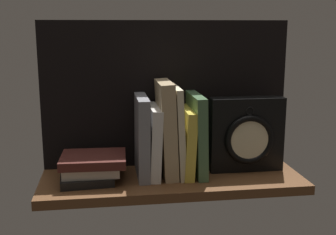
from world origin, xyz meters
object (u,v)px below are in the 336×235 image
object	(u,v)px
book_stack_side	(91,168)
book_yellow_seinlanguage	(186,141)
book_green_romantic	(197,134)
framed_clock	(247,135)
book_white_catcher	(154,141)
book_tan_shortstories	(166,129)
book_cream_twain	(177,131)
book_gray_chess	(142,137)

from	to	relation	value
book_stack_side	book_yellow_seinlanguage	bearing A→B (deg)	6.32
book_green_romantic	framed_clock	size ratio (longest dim) A/B	1.06
framed_clock	book_stack_side	distance (cm)	43.75
book_green_romantic	book_stack_side	world-z (taller)	book_green_romantic
book_yellow_seinlanguage	framed_clock	world-z (taller)	framed_clock
book_white_catcher	book_green_romantic	world-z (taller)	book_green_romantic
framed_clock	book_green_romantic	bearing A→B (deg)	-179.90
book_tan_shortstories	book_stack_side	bearing A→B (deg)	-172.02
book_cream_twain	framed_clock	world-z (taller)	book_cream_twain
book_white_catcher	book_stack_side	distance (cm)	18.16
book_gray_chess	framed_clock	world-z (taller)	book_gray_chess
book_yellow_seinlanguage	book_stack_side	distance (cm)	26.63
book_green_romantic	book_gray_chess	bearing A→B (deg)	180.00
book_white_catcher	book_stack_side	size ratio (longest dim) A/B	1.07
book_white_catcher	book_tan_shortstories	size ratio (longest dim) A/B	0.74
book_gray_chess	book_white_catcher	world-z (taller)	book_gray_chess
book_cream_twain	book_stack_side	xyz separation A→B (cm)	(-23.46, -2.87, -8.46)
book_tan_shortstories	book_green_romantic	xyz separation A→B (cm)	(8.42, 0.00, -1.86)
book_cream_twain	book_yellow_seinlanguage	bearing A→B (deg)	0.00
book_white_catcher	book_yellow_seinlanguage	size ratio (longest dim) A/B	1.05
book_gray_chess	book_white_catcher	bearing A→B (deg)	0.00
book_yellow_seinlanguage	framed_clock	bearing A→B (deg)	0.08
book_gray_chess	book_yellow_seinlanguage	distance (cm)	12.25
book_cream_twain	book_green_romantic	distance (cm)	5.57
book_white_catcher	framed_clock	size ratio (longest dim) A/B	0.91
book_green_romantic	framed_clock	world-z (taller)	book_green_romantic
book_tan_shortstories	book_stack_side	xyz separation A→B (cm)	(-20.48, -2.87, -9.15)
book_tan_shortstories	book_green_romantic	bearing A→B (deg)	0.00
book_gray_chess	book_tan_shortstories	size ratio (longest dim) A/B	0.85
book_white_catcher	book_green_romantic	size ratio (longest dim) A/B	0.86
book_cream_twain	book_stack_side	size ratio (longest dim) A/B	1.37
book_tan_shortstories	book_stack_side	world-z (taller)	book_tan_shortstories
book_white_catcher	book_tan_shortstories	xyz separation A→B (cm)	(3.51, 0.00, 3.35)
framed_clock	book_stack_side	xyz separation A→B (cm)	(-43.16, -2.90, -6.56)
book_green_romantic	framed_clock	xyz separation A→B (cm)	(14.26, 0.02, -0.73)
framed_clock	book_stack_side	bearing A→B (deg)	-176.16
book_tan_shortstories	book_cream_twain	size ratio (longest dim) A/B	1.06
book_tan_shortstories	framed_clock	xyz separation A→B (cm)	(22.69, 0.02, -2.60)
book_cream_twain	framed_clock	bearing A→B (deg)	0.07
book_green_romantic	framed_clock	bearing A→B (deg)	0.10
book_yellow_seinlanguage	framed_clock	xyz separation A→B (cm)	(17.24, 0.02, 1.19)
book_tan_shortstories	book_green_romantic	distance (cm)	8.63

